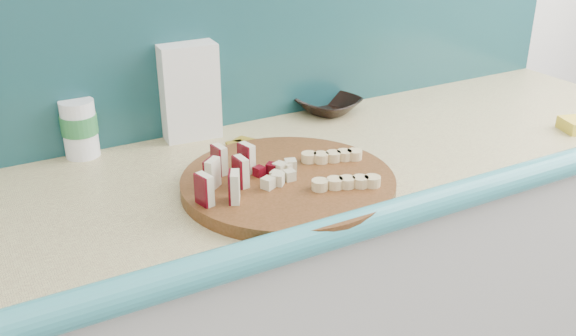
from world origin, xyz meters
The scene contains 9 objects.
backsplash centered at (0.10, 1.79, 1.16)m, with size 2.20×0.02×0.50m, color teal.
cutting_board centered at (0.10, 1.39, 0.92)m, with size 0.43×0.43×0.03m, color #42260E.
apple_wedges centered at (-0.02, 1.41, 0.97)m, with size 0.16×0.17×0.06m.
apple_chunks centered at (0.07, 1.40, 0.95)m, with size 0.06×0.07×0.02m.
banana_slices centered at (0.20, 1.35, 0.95)m, with size 0.17×0.19×0.02m.
brown_bowl centered at (0.41, 1.73, 0.93)m, with size 0.16×0.16×0.04m, color black.
flour_bag centered at (0.04, 1.76, 1.02)m, with size 0.13×0.09×0.23m, color white.
canister centered at (-0.22, 1.76, 0.98)m, with size 0.08×0.08×0.13m.
banana_peel centered at (0.16, 1.58, 0.91)m, with size 0.23×0.19×0.01m.
Camera 1 is at (-0.46, 0.38, 1.49)m, focal length 40.00 mm.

